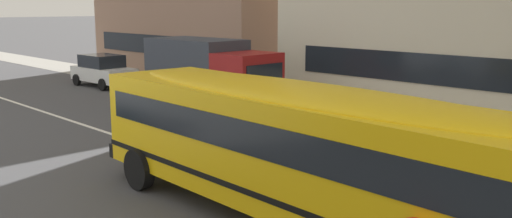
{
  "coord_description": "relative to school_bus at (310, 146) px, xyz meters",
  "views": [
    {
      "loc": [
        10.25,
        -8.78,
        4.14
      ],
      "look_at": [
        1.69,
        -0.62,
        1.94
      ],
      "focal_mm": 38.91,
      "sensor_mm": 36.0,
      "label": 1
    }
  ],
  "objects": [
    {
      "name": "ground_plane",
      "position": [
        -3.8,
        1.26,
        -1.61
      ],
      "size": [
        400.0,
        400.0,
        0.0
      ],
      "primitive_type": "plane",
      "color": "#424244"
    },
    {
      "name": "lane_centreline",
      "position": [
        -3.8,
        1.26,
        -1.61
      ],
      "size": [
        110.0,
        0.16,
        0.01
      ],
      "primitive_type": "cube",
      "color": "silver",
      "rests_on": "ground_plane"
    },
    {
      "name": "box_truck",
      "position": [
        -10.9,
        6.38,
        -0.07
      ],
      "size": [
        6.1,
        2.59,
        2.82
      ],
      "rotation": [
        0.0,
        0.0,
        0.03
      ],
      "color": "maroon",
      "rests_on": "ground_plane"
    },
    {
      "name": "sidewalk_far",
      "position": [
        -3.8,
        9.03,
        -1.61
      ],
      "size": [
        120.0,
        3.0,
        0.01
      ],
      "primitive_type": "cube",
      "color": "gray",
      "rests_on": "ground_plane"
    },
    {
      "name": "parked_car_white_beside_sign",
      "position": [
        -19.85,
        6.51,
        -0.77
      ],
      "size": [
        3.96,
        2.0,
        1.64
      ],
      "rotation": [
        0.0,
        0.0,
        0.04
      ],
      "color": "silver",
      "rests_on": "ground_plane"
    },
    {
      "name": "school_bus",
      "position": [
        0.0,
        0.0,
        0.0
      ],
      "size": [
        12.22,
        3.1,
        2.72
      ],
      "rotation": [
        0.0,
        0.0,
        -0.03
      ],
      "color": "yellow",
      "rests_on": "ground_plane"
    }
  ]
}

